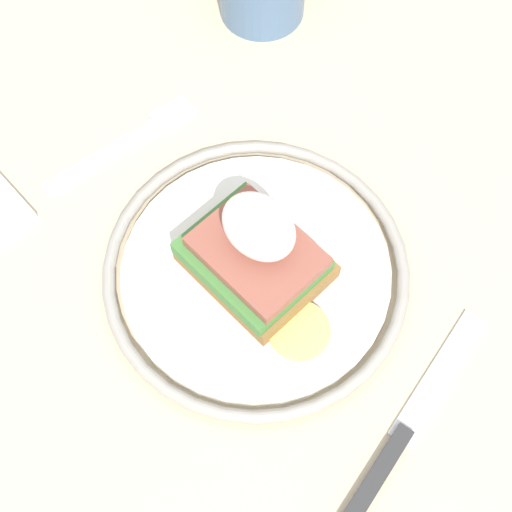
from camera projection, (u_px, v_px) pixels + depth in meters
name	position (u px, v px, depth m)	size (l,w,h in m)	color
ground_plane	(254.00, 431.00, 1.23)	(6.00, 6.00, 0.00)	#9E9993
dining_table	(252.00, 290.00, 0.67)	(1.02, 0.86, 0.73)	#C6B28E
plate	(256.00, 271.00, 0.55)	(0.24, 0.24, 0.02)	silver
sandwich	(257.00, 252.00, 0.52)	(0.13, 0.08, 0.08)	olive
fork	(128.00, 140.00, 0.61)	(0.03, 0.15, 0.00)	silver
knife	(401.00, 438.00, 0.50)	(0.05, 0.19, 0.01)	#2D2D2D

